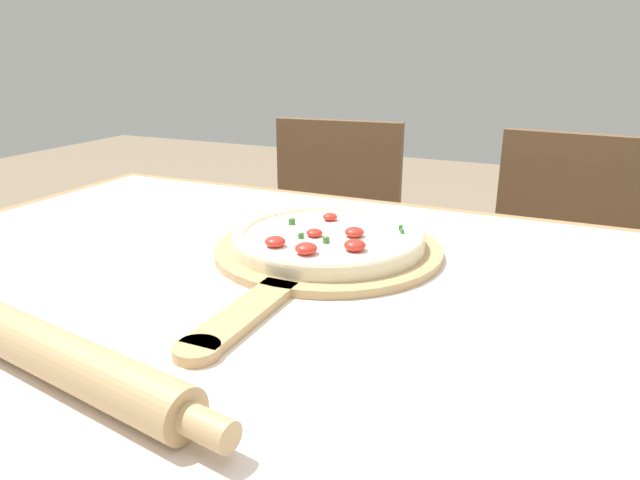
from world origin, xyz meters
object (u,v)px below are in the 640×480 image
at_px(chair_left, 329,250).
at_px(pizza_peel, 322,254).
at_px(rolling_pin, 54,354).
at_px(chair_right, 558,285).
at_px(pizza, 328,237).

bearing_deg(chair_left, pizza_peel, -72.93).
xyz_separation_m(pizza_peel, rolling_pin, (-0.10, -0.39, 0.02)).
bearing_deg(chair_left, chair_right, -5.61).
height_order(pizza_peel, pizza, pizza).
height_order(chair_left, chair_right, same).
distance_m(pizza_peel, rolling_pin, 0.41).
distance_m(pizza_peel, pizza, 0.03).
relative_size(pizza, rolling_pin, 0.65).
bearing_deg(rolling_pin, chair_left, 100.63).
xyz_separation_m(pizza, rolling_pin, (-0.10, -0.41, -0.00)).
bearing_deg(chair_right, rolling_pin, -104.96).
bearing_deg(pizza, chair_right, 65.90).
height_order(pizza, chair_left, chair_left).
relative_size(rolling_pin, chair_right, 0.50).
height_order(rolling_pin, chair_left, chair_left).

